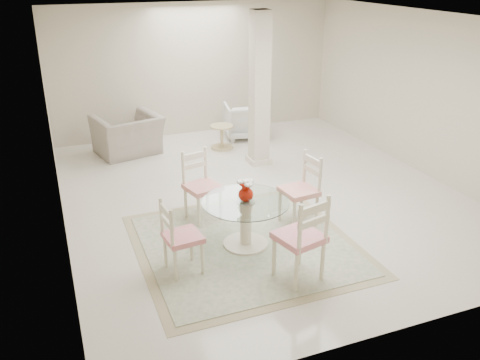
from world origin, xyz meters
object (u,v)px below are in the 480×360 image
object	(u,v)px
dining_chair_west	(177,233)
armchair_white	(244,120)
recliner_taupe	(128,135)
side_table	(222,138)
dining_chair_south	(304,233)
column	(260,90)
dining_chair_north	(200,180)
dining_table	(246,223)
dining_chair_east	(304,185)
red_vase	(246,191)

from	to	relation	value
dining_chair_west	armchair_white	xyz separation A→B (m)	(2.61, 4.48, -0.18)
recliner_taupe	side_table	bearing A→B (deg)	154.86
dining_chair_south	column	bearing A→B (deg)	-119.48
dining_chair_north	dining_chair_south	size ratio (longest dim) A/B	0.92
recliner_taupe	dining_table	bearing A→B (deg)	87.53
dining_chair_east	armchair_white	bearing A→B (deg)	164.02
dining_table	armchair_white	distance (m)	4.50
dining_chair_west	dining_chair_south	size ratio (longest dim) A/B	0.85
dining_chair_north	red_vase	bearing A→B (deg)	-86.40
dining_table	side_table	distance (m)	3.81
dining_chair_west	dining_chair_south	world-z (taller)	dining_chair_south
red_vase	dining_chair_west	world-z (taller)	dining_chair_west
dining_table	side_table	size ratio (longest dim) A/B	2.37
dining_chair_east	dining_chair_west	distance (m)	2.04
dining_chair_west	side_table	size ratio (longest dim) A/B	2.19
dining_table	dining_chair_north	distance (m)	1.05
dining_table	side_table	world-z (taller)	dining_table
recliner_taupe	dining_chair_west	bearing A→B (deg)	74.07
dining_table	dining_chair_west	size ratio (longest dim) A/B	1.08
dining_table	dining_chair_east	world-z (taller)	dining_chair_east
side_table	dining_table	bearing A→B (deg)	-104.75
dining_chair_north	dining_chair_south	xyz separation A→B (m)	(0.62, -1.96, 0.05)
dining_chair_north	side_table	distance (m)	3.02
dining_table	dining_chair_north	bearing A→B (deg)	107.48
red_vase	dining_chair_south	size ratio (longest dim) A/B	0.24
red_vase	armchair_white	bearing A→B (deg)	68.61
column	dining_chair_west	bearing A→B (deg)	-127.63
recliner_taupe	armchair_white	size ratio (longest dim) A/B	1.46
side_table	recliner_taupe	bearing A→B (deg)	168.61
dining_chair_east	dining_chair_south	world-z (taller)	dining_chair_south
dining_table	red_vase	bearing A→B (deg)	-18.43
dining_chair_north	side_table	world-z (taller)	dining_chair_north
red_vase	side_table	world-z (taller)	red_vase
dining_chair_east	dining_chair_north	world-z (taller)	dining_chair_east
dining_chair_south	side_table	size ratio (longest dim) A/B	2.57
dining_chair_west	side_table	xyz separation A→B (m)	(1.94, 3.98, -0.32)
dining_chair_south	side_table	bearing A→B (deg)	-111.90
dining_chair_south	recliner_taupe	distance (m)	5.15
dining_table	dining_chair_south	xyz separation A→B (m)	(0.31, -0.98, 0.31)
red_vase	dining_chair_north	distance (m)	1.04
dining_chair_north	dining_chair_west	xyz separation A→B (m)	(-0.66, -1.27, -0.04)
dining_chair_east	armchair_white	xyz separation A→B (m)	(0.66, 3.89, -0.23)
dining_chair_north	recliner_taupe	size ratio (longest dim) A/B	0.96
dining_table	dining_chair_west	distance (m)	1.04
column	dining_chair_east	distance (m)	2.55
red_vase	dining_chair_east	bearing A→B (deg)	16.97
recliner_taupe	side_table	distance (m)	1.82
dining_table	dining_chair_south	world-z (taller)	dining_chair_south
dining_table	dining_chair_south	size ratio (longest dim) A/B	0.92
column	recliner_taupe	xyz separation A→B (m)	(-2.14, 1.34, -0.97)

